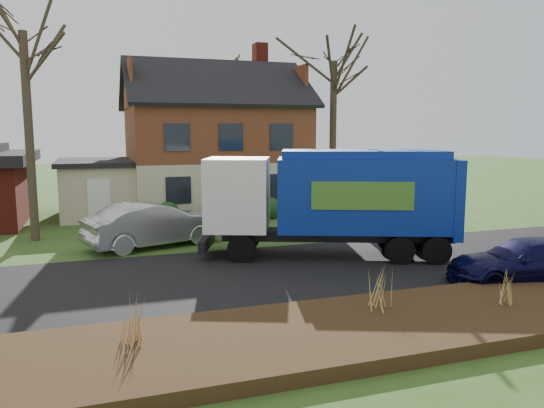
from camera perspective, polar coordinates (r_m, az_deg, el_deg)
name	(u,v)px	position (r m, az deg, el deg)	size (l,w,h in m)	color
ground	(253,275)	(16.12, -2.07, -7.66)	(120.00, 120.00, 0.00)	#2F531B
road	(253,275)	(16.12, -2.07, -7.62)	(80.00, 7.00, 0.02)	black
mulch_verge	(327,334)	(11.36, 5.91, -13.71)	(80.00, 3.50, 0.30)	black
main_house	(205,136)	(29.39, -7.22, 7.29)	(12.95, 8.95, 9.26)	beige
garbage_truck	(336,196)	(18.15, 6.86, 0.86)	(8.80, 5.25, 3.67)	black
silver_sedan	(154,224)	(20.33, -12.58, -2.15)	(1.78, 5.09, 1.68)	#B5B9BD
navy_wagon	(527,262)	(16.67, 25.70, -5.64)	(1.81, 4.44, 1.29)	#0B0B33
tree_front_east	(334,35)	(28.93, 6.73, 17.56)	(4.07, 4.07, 11.31)	#392E22
tree_back	(221,64)	(37.59, -5.49, 14.76)	(3.34, 3.34, 10.58)	#453929
grass_clump_west	(132,320)	(10.59, -14.81, -11.93)	(0.36, 0.30, 0.97)	#9F7346
grass_clump_mid	(381,288)	(12.32, 11.65, -8.84)	(0.37, 0.30, 1.02)	tan
grass_clump_east	(508,288)	(13.61, 24.00, -8.26)	(0.32, 0.26, 0.79)	tan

